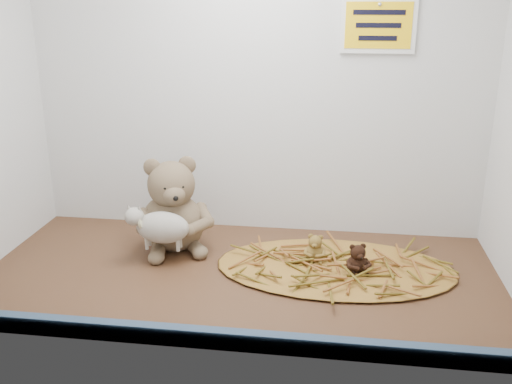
# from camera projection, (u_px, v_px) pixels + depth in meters

# --- Properties ---
(alcove_shell) EXTENTS (1.20, 0.60, 0.90)m
(alcove_shell) POSITION_uv_depth(u_px,v_px,m) (244.00, 75.00, 1.27)
(alcove_shell) COLOR #3C2514
(alcove_shell) RESTS_ON ground
(front_rail) EXTENTS (1.19, 0.02, 0.04)m
(front_rail) POSITION_uv_depth(u_px,v_px,m) (214.00, 338.00, 1.05)
(front_rail) COLOR #324A5F
(front_rail) RESTS_ON shelf_floor
(straw_bed) EXTENTS (0.57, 0.33, 0.01)m
(straw_bed) POSITION_uv_depth(u_px,v_px,m) (335.00, 267.00, 1.36)
(straw_bed) COLOR olive
(straw_bed) RESTS_ON shelf_floor
(main_teddy) EXTENTS (0.26, 0.27, 0.24)m
(main_teddy) POSITION_uv_depth(u_px,v_px,m) (172.00, 204.00, 1.44)
(main_teddy) COLOR #776249
(main_teddy) RESTS_ON shelf_floor
(toy_lamb) EXTENTS (0.17, 0.10, 0.11)m
(toy_lamb) POSITION_uv_depth(u_px,v_px,m) (163.00, 227.00, 1.37)
(toy_lamb) COLOR #B4AFA2
(toy_lamb) RESTS_ON main_teddy
(mini_teddy_tan) EXTENTS (0.06, 0.06, 0.07)m
(mini_teddy_tan) POSITION_uv_depth(u_px,v_px,m) (315.00, 246.00, 1.38)
(mini_teddy_tan) COLOR brown
(mini_teddy_tan) RESTS_ON straw_bed
(mini_teddy_brown) EXTENTS (0.07, 0.08, 0.07)m
(mini_teddy_brown) POSITION_uv_depth(u_px,v_px,m) (357.00, 257.00, 1.31)
(mini_teddy_brown) COLOR black
(mini_teddy_brown) RESTS_ON straw_bed
(wall_sign) EXTENTS (0.16, 0.01, 0.11)m
(wall_sign) POSITION_uv_depth(u_px,v_px,m) (378.00, 25.00, 1.39)
(wall_sign) COLOR #DFAD0B
(wall_sign) RESTS_ON back_wall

